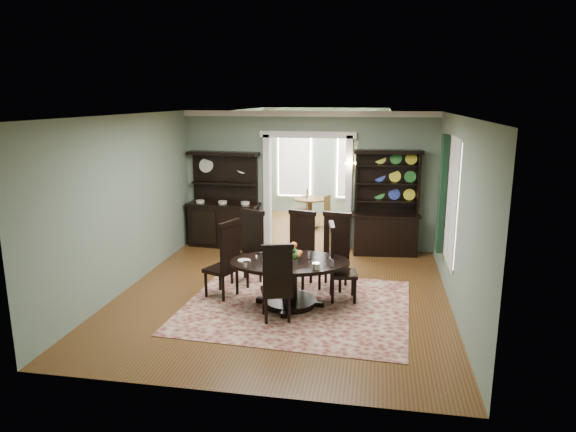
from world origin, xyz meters
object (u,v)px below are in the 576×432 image
object	(u,v)px
sideboard	(224,214)
welsh_dresser	(386,217)
dining_table	(290,274)
parlor_table	(310,208)

from	to	relation	value
sideboard	welsh_dresser	bearing A→B (deg)	4.50
dining_table	welsh_dresser	xyz separation A→B (m)	(1.52, 3.15, 0.28)
dining_table	sideboard	bearing A→B (deg)	112.98
sideboard	dining_table	bearing A→B (deg)	-52.56
parlor_table	sideboard	bearing A→B (deg)	-130.74
dining_table	parlor_table	world-z (taller)	parlor_table
dining_table	parlor_table	size ratio (longest dim) A/B	2.50
sideboard	welsh_dresser	xyz separation A→B (m)	(3.56, 0.01, 0.06)
dining_table	parlor_table	distance (m)	5.12
welsh_dresser	parlor_table	distance (m)	2.72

